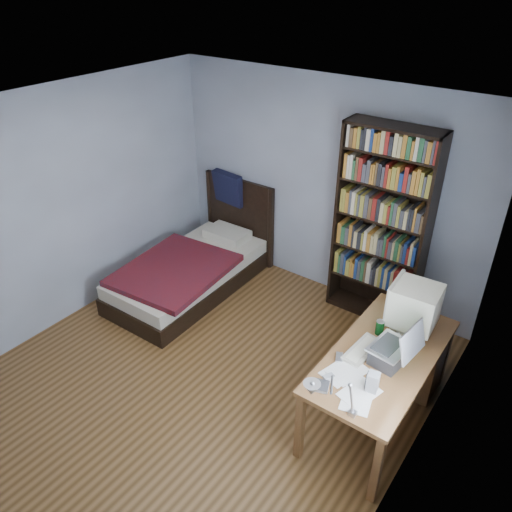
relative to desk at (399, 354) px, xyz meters
name	(u,v)px	position (x,y,z in m)	size (l,w,h in m)	color
room	(198,271)	(-1.48, -0.99, 0.84)	(4.20, 4.24, 2.50)	#4C3216
desk	(399,354)	(0.00, 0.00, 0.00)	(0.75, 1.57, 0.73)	brown
crt_monitor	(413,305)	(0.04, -0.01, 0.57)	(0.41, 0.38, 0.45)	beige
laptop	(391,352)	(0.08, -0.51, 0.43)	(0.37, 0.37, 0.41)	#2D2D30
desk_lamp	(319,391)	(-0.03, -1.49, 0.76)	(0.21, 0.47, 0.56)	#99999E
keyboard	(362,350)	(-0.16, -0.51, 0.33)	(0.16, 0.41, 0.03)	#BAB19B
speaker	(373,382)	(0.09, -0.86, 0.40)	(0.08, 0.08, 0.17)	gray
soda_can	(380,328)	(-0.14, -0.22, 0.38)	(0.07, 0.07, 0.13)	#073513
mouse	(400,331)	(0.00, -0.11, 0.33)	(0.07, 0.12, 0.04)	silver
phone_silver	(339,357)	(-0.27, -0.70, 0.33)	(0.05, 0.11, 0.02)	silver
phone_grey	(329,376)	(-0.23, -0.93, 0.33)	(0.04, 0.09, 0.02)	gray
external_drive	(321,386)	(-0.23, -1.06, 0.33)	(0.12, 0.12, 0.02)	gray
bookshelf	(381,228)	(-0.69, 0.95, 0.67)	(0.97, 0.30, 2.16)	black
bed	(193,268)	(-2.66, 0.15, -0.16)	(1.17, 2.09, 1.16)	black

